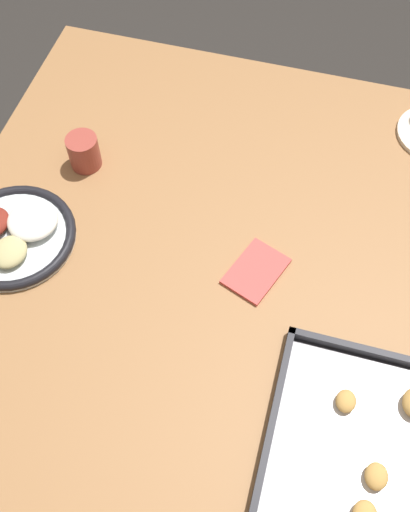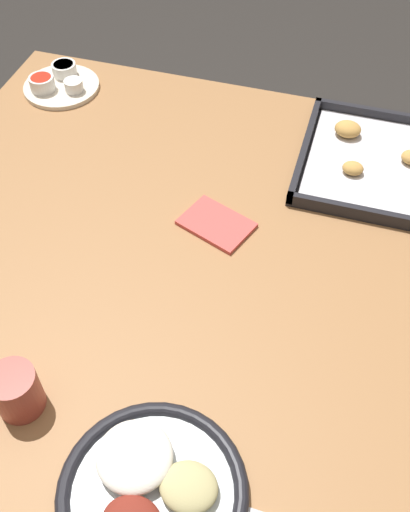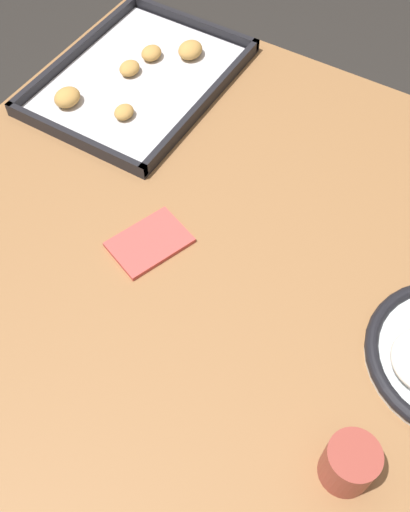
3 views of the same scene
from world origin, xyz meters
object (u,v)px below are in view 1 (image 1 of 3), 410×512
at_px(drinking_cup, 84,152).
at_px(dinner_plate, 15,234).
at_px(napkin, 256,271).
at_px(baking_tray, 361,470).

bearing_deg(drinking_cup, dinner_plate, -16.48).
relative_size(dinner_plate, drinking_cup, 3.26).
distance_m(dinner_plate, napkin, 0.48).
height_order(dinner_plate, baking_tray, dinner_plate).
bearing_deg(napkin, drinking_cup, -112.09).
bearing_deg(baking_tray, drinking_cup, -126.44).
xyz_separation_m(dinner_plate, napkin, (-0.05, 0.48, -0.01)).
bearing_deg(dinner_plate, drinking_cup, 163.52).
bearing_deg(drinking_cup, baking_tray, 53.56).
xyz_separation_m(drinking_cup, napkin, (0.17, 0.41, -0.03)).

